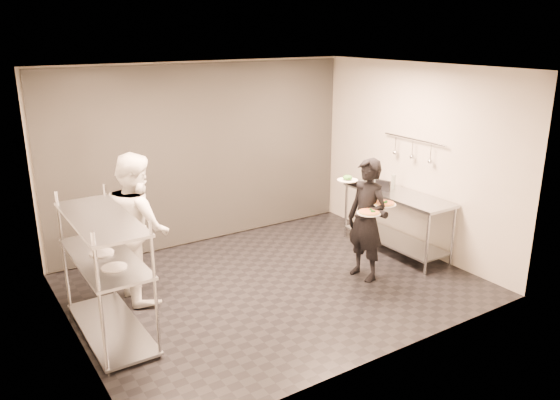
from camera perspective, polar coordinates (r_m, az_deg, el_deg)
room_shell at (r=7.80m, az=-5.31°, el=3.69°), size 5.00×4.00×2.80m
pass_rack at (r=6.22m, az=-17.74°, el=-6.91°), size 0.60×1.60×1.50m
prep_counter at (r=8.36m, az=12.09°, el=-1.22°), size 0.60×1.80×0.92m
utensil_rail at (r=8.29m, az=13.71°, el=5.13°), size 0.07×1.20×0.31m
waiter at (r=7.32m, az=9.04°, el=-2.05°), size 0.46×0.64×1.65m
chef at (r=6.93m, az=-14.67°, el=-2.70°), size 0.71×0.91×1.85m
pizza_plate_near at (r=7.01m, az=9.28°, el=-1.28°), size 0.31×0.31×0.05m
pizza_plate_far at (r=7.21m, az=10.89°, el=-0.36°), size 0.30×0.30×0.05m
salad_plate at (r=7.29m, az=7.07°, el=2.22°), size 0.28×0.28×0.07m
pos_monitor at (r=8.30m, az=10.69°, el=1.48°), size 0.12×0.24×0.17m
bottle_green at (r=8.36m, az=10.03°, el=1.80°), size 0.06×0.06×0.22m
bottle_clear at (r=8.47m, az=11.77°, el=1.90°), size 0.06×0.06×0.21m
bottle_dark at (r=8.70m, az=9.78°, el=2.54°), size 0.07×0.07×0.25m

